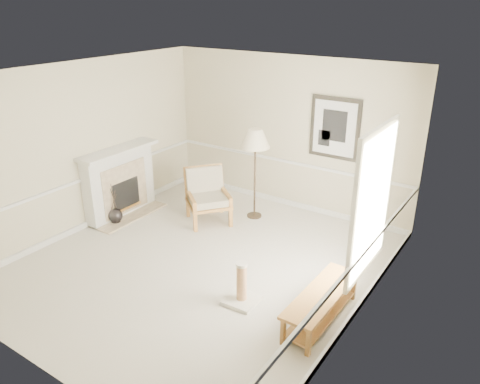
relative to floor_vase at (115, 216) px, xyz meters
name	(u,v)px	position (x,y,z in m)	size (l,w,h in m)	color
ground	(200,263)	(2.15, -0.24, -0.14)	(5.50, 5.50, 0.00)	silver
room	(207,149)	(2.29, -0.17, 1.72)	(5.04, 5.54, 2.92)	beige
fireplace	(120,183)	(-0.19, 0.36, 0.50)	(0.64, 1.64, 1.31)	white
floor_vase	(115,216)	(0.00, 0.00, 0.00)	(0.27, 0.27, 0.78)	black
armchair	(207,193)	(1.29, 1.08, 0.38)	(1.07, 1.06, 0.98)	#AA7B37
floor_lamp	(255,141)	(1.96, 1.66, 1.34)	(0.60, 0.60, 1.70)	black
bench	(321,302)	(4.30, -0.48, 0.14)	(0.47, 1.47, 0.42)	#AA7B37
scratching_post	(242,290)	(3.25, -0.71, 0.05)	(0.45, 0.45, 0.61)	silver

